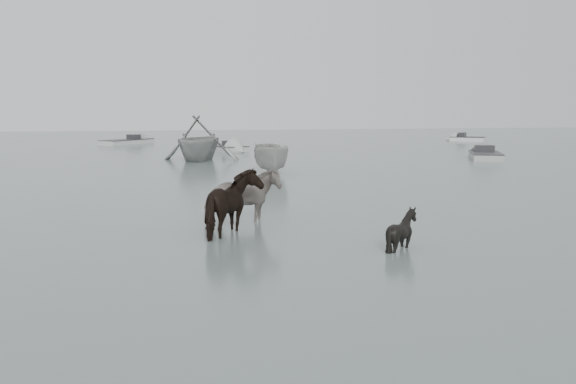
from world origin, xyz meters
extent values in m
plane|color=#52625F|center=(0.00, 0.00, 0.00)|extent=(140.00, 140.00, 0.00)
imported|color=black|center=(-1.11, 2.14, 0.81)|extent=(1.97, 1.01, 1.62)
imported|color=black|center=(-1.47, 0.66, 0.85)|extent=(1.61, 1.83, 1.71)
imported|color=black|center=(1.76, -1.59, 0.56)|extent=(1.01, 0.90, 1.12)
imported|color=gray|center=(-0.67, 21.89, 1.33)|extent=(5.89, 6.28, 2.66)
imported|color=#A3A29E|center=(1.93, 14.00, 0.77)|extent=(1.85, 4.09, 1.53)
camera|label=1|loc=(-3.42, -14.07, 2.96)|focal=40.00mm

